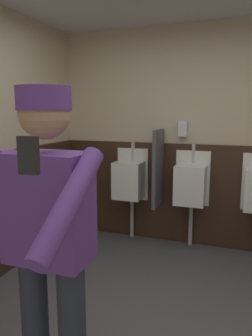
{
  "coord_description": "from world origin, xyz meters",
  "views": [
    {
      "loc": [
        0.51,
        -1.88,
        1.6
      ],
      "look_at": [
        -0.18,
        0.0,
        1.25
      ],
      "focal_mm": 34.75,
      "sensor_mm": 36.0,
      "label": 1
    }
  ],
  "objects_px": {
    "urinal_left": "(130,179)",
    "soap_dispenser": "(183,129)",
    "person": "(48,233)",
    "cell_phone": "(28,155)",
    "urinal_middle": "(191,184)"
  },
  "relations": [
    {
      "from": "urinal_left",
      "to": "soap_dispenser",
      "type": "relative_size",
      "value": 6.89
    },
    {
      "from": "urinal_left",
      "to": "person",
      "type": "bearing_deg",
      "value": -79.81
    },
    {
      "from": "soap_dispenser",
      "to": "cell_phone",
      "type": "bearing_deg",
      "value": -88.04
    },
    {
      "from": "urinal_left",
      "to": "urinal_middle",
      "type": "distance_m",
      "value": 0.75
    },
    {
      "from": "person",
      "to": "cell_phone",
      "type": "bearing_deg",
      "value": -60.44
    },
    {
      "from": "urinal_middle",
      "to": "person",
      "type": "relative_size",
      "value": 0.73
    },
    {
      "from": "person",
      "to": "cell_phone",
      "type": "distance_m",
      "value": 0.73
    },
    {
      "from": "cell_phone",
      "to": "soap_dispenser",
      "type": "distance_m",
      "value": 3.05
    },
    {
      "from": "person",
      "to": "soap_dispenser",
      "type": "xyz_separation_m",
      "value": [
        0.18,
        2.55,
        0.38
      ]
    },
    {
      "from": "urinal_left",
      "to": "person",
      "type": "height_order",
      "value": "person"
    },
    {
      "from": "person",
      "to": "cell_phone",
      "type": "relative_size",
      "value": 15.54
    },
    {
      "from": "urinal_left",
      "to": "person",
      "type": "xyz_separation_m",
      "value": [
        0.44,
        -2.43,
        0.24
      ]
    },
    {
      "from": "cell_phone",
      "to": "urinal_left",
      "type": "bearing_deg",
      "value": 96.25
    },
    {
      "from": "cell_phone",
      "to": "soap_dispenser",
      "type": "height_order",
      "value": "cell_phone"
    },
    {
      "from": "urinal_middle",
      "to": "person",
      "type": "bearing_deg",
      "value": -97.35
    }
  ]
}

